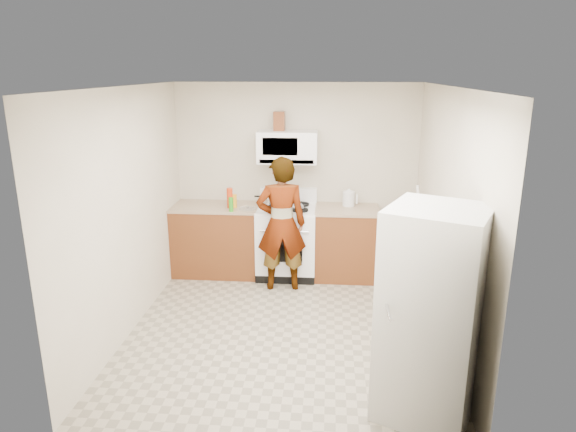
# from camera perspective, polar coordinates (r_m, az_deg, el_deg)

# --- Properties ---
(floor) EXTENTS (3.60, 3.60, 0.00)m
(floor) POSITION_cam_1_polar(r_m,az_deg,el_deg) (5.61, -0.39, -12.29)
(floor) COLOR gray
(floor) RESTS_ON ground
(back_wall) EXTENTS (3.20, 0.02, 2.50)m
(back_wall) POSITION_cam_1_polar(r_m,az_deg,el_deg) (6.87, 0.91, 4.18)
(back_wall) COLOR beige
(back_wall) RESTS_ON floor
(right_wall) EXTENTS (0.02, 3.60, 2.50)m
(right_wall) POSITION_cam_1_polar(r_m,az_deg,el_deg) (5.24, 17.17, -0.31)
(right_wall) COLOR beige
(right_wall) RESTS_ON floor
(cabinet_left) EXTENTS (1.12, 0.62, 0.90)m
(cabinet_left) POSITION_cam_1_polar(r_m,az_deg,el_deg) (6.94, -7.90, -2.71)
(cabinet_left) COLOR brown
(cabinet_left) RESTS_ON floor
(counter_left) EXTENTS (1.14, 0.64, 0.03)m
(counter_left) POSITION_cam_1_polar(r_m,az_deg,el_deg) (6.80, -8.05, 1.03)
(counter_left) COLOR gray
(counter_left) RESTS_ON cabinet_left
(cabinet_right) EXTENTS (0.80, 0.62, 0.90)m
(cabinet_right) POSITION_cam_1_polar(r_m,az_deg,el_deg) (6.78, 6.46, -3.10)
(cabinet_right) COLOR brown
(cabinet_right) RESTS_ON floor
(counter_right) EXTENTS (0.82, 0.64, 0.03)m
(counter_right) POSITION_cam_1_polar(r_m,az_deg,el_deg) (6.64, 6.59, 0.72)
(counter_right) COLOR gray
(counter_right) RESTS_ON cabinet_right
(gas_range) EXTENTS (0.76, 0.65, 1.13)m
(gas_range) POSITION_cam_1_polar(r_m,az_deg,el_deg) (6.78, -0.13, -2.68)
(gas_range) COLOR white
(gas_range) RESTS_ON floor
(microwave) EXTENTS (0.76, 0.38, 0.40)m
(microwave) POSITION_cam_1_polar(r_m,az_deg,el_deg) (6.62, -0.05, 7.69)
(microwave) COLOR white
(microwave) RESTS_ON back_wall
(person) EXTENTS (0.66, 0.48, 1.67)m
(person) POSITION_cam_1_polar(r_m,az_deg,el_deg) (6.26, -0.74, -0.91)
(person) COLOR tan
(person) RESTS_ON floor
(fridge) EXTENTS (0.93, 0.93, 1.70)m
(fridge) POSITION_cam_1_polar(r_m,az_deg,el_deg) (4.14, 15.65, -10.51)
(fridge) COLOR white
(fridge) RESTS_ON floor
(kettle) EXTENTS (0.21, 0.21, 0.19)m
(kettle) POSITION_cam_1_polar(r_m,az_deg,el_deg) (6.74, 6.75, 1.92)
(kettle) COLOR silver
(kettle) RESTS_ON counter_right
(jug) EXTENTS (0.14, 0.14, 0.24)m
(jug) POSITION_cam_1_polar(r_m,az_deg,el_deg) (6.65, -0.97, 10.50)
(jug) COLOR #5F2E16
(jug) RESTS_ON microwave
(saucepan) EXTENTS (0.27, 0.27, 0.11)m
(saucepan) POSITION_cam_1_polar(r_m,az_deg,el_deg) (6.75, -1.89, 1.87)
(saucepan) COLOR silver
(saucepan) RESTS_ON gas_range
(tray) EXTENTS (0.28, 0.21, 0.05)m
(tray) POSITION_cam_1_polar(r_m,az_deg,el_deg) (6.57, 0.58, 0.99)
(tray) COLOR white
(tray) RESTS_ON gas_range
(bottle_spray) EXTENTS (0.10, 0.10, 0.26)m
(bottle_spray) POSITION_cam_1_polar(r_m,az_deg,el_deg) (6.63, -6.49, 2.00)
(bottle_spray) COLOR red
(bottle_spray) RESTS_ON counter_left
(bottle_hot_sauce) EXTENTS (0.07, 0.07, 0.17)m
(bottle_hot_sauce) POSITION_cam_1_polar(r_m,az_deg,el_deg) (6.64, -5.95, 1.66)
(bottle_hot_sauce) COLOR orange
(bottle_hot_sauce) RESTS_ON counter_left
(bottle_green_cap) EXTENTS (0.07, 0.07, 0.18)m
(bottle_green_cap) POSITION_cam_1_polar(r_m,az_deg,el_deg) (6.46, -6.35, 1.28)
(bottle_green_cap) COLOR #258618
(bottle_green_cap) RESTS_ON counter_left
(pot_lid) EXTENTS (0.29, 0.29, 0.01)m
(pot_lid) POSITION_cam_1_polar(r_m,az_deg,el_deg) (6.58, -4.54, 0.83)
(pot_lid) COLOR white
(pot_lid) RESTS_ON counter_left
(broom) EXTENTS (0.27, 0.18, 1.38)m
(broom) POSITION_cam_1_polar(r_m,az_deg,el_deg) (6.28, 14.72, -2.72)
(broom) COLOR white
(broom) RESTS_ON floor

